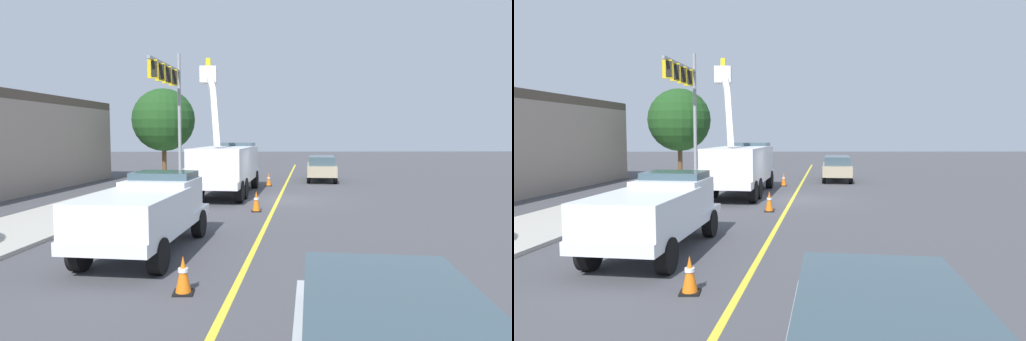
{
  "view_description": "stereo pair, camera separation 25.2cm",
  "coord_description": "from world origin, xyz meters",
  "views": [
    {
      "loc": [
        -21.24,
        1.62,
        3.18
      ],
      "look_at": [
        0.36,
        1.08,
        1.4
      ],
      "focal_mm": 30.85,
      "sensor_mm": 36.0,
      "label": 1
    },
    {
      "loc": [
        -21.25,
        1.37,
        3.18
      ],
      "look_at": [
        0.36,
        1.08,
        1.4
      ],
      "focal_mm": 30.85,
      "sensor_mm": 36.0,
      "label": 2
    }
  ],
  "objects": [
    {
      "name": "lane_centre_stripe",
      "position": [
        0.0,
        0.0,
        0.0
      ],
      "size": [
        49.48,
        7.49,
        0.01
      ],
      "primitive_type": "cube",
      "rotation": [
        0.0,
        0.0,
        -0.15
      ],
      "color": "yellow",
      "rests_on": "ground"
    },
    {
      "name": "traffic_cone_leading",
      "position": [
        -12.65,
        2.86,
        0.38
      ],
      "size": [
        0.4,
        0.4,
        0.78
      ],
      "color": "black",
      "rests_on": "ground"
    },
    {
      "name": "sidewalk_far_side",
      "position": [
        1.17,
        7.92,
        0.06
      ],
      "size": [
        59.88,
        12.36,
        0.12
      ],
      "primitive_type": "cube",
      "rotation": [
        0.0,
        0.0,
        -0.15
      ],
      "color": "#B2ADA3",
      "rests_on": "ground"
    },
    {
      "name": "traffic_cone_mid_rear",
      "position": [
        5.69,
        0.17,
        0.39
      ],
      "size": [
        0.4,
        0.4,
        0.8
      ],
      "color": "black",
      "rests_on": "ground"
    },
    {
      "name": "service_pickup_truck",
      "position": [
        -9.46,
        4.27,
        1.12
      ],
      "size": [
        5.85,
        2.9,
        2.06
      ],
      "color": "white",
      "rests_on": "ground"
    },
    {
      "name": "ground",
      "position": [
        0.0,
        0.0,
        0.0
      ],
      "size": [
        120.0,
        120.0,
        0.0
      ],
      "primitive_type": "plane",
      "color": "#47474C"
    },
    {
      "name": "traffic_signal_mast",
      "position": [
        6.1,
        6.16,
        5.8
      ],
      "size": [
        5.51,
        1.11,
        8.42
      ],
      "color": "gray",
      "rests_on": "ground"
    },
    {
      "name": "traffic_cone_mid_front",
      "position": [
        -3.32,
        1.16,
        0.42
      ],
      "size": [
        0.4,
        0.4,
        0.86
      ],
      "color": "black",
      "rests_on": "ground"
    },
    {
      "name": "passing_minivan",
      "position": [
        8.64,
        -3.61,
        0.97
      ],
      "size": [
        5.03,
        2.58,
        1.69
      ],
      "color": "tan",
      "rests_on": "ground"
    },
    {
      "name": "street_tree_right",
      "position": [
        10.61,
        7.45,
        4.21
      ],
      "size": [
        4.48,
        4.48,
        6.46
      ],
      "color": "brown",
      "rests_on": "ground"
    },
    {
      "name": "utility_bucket_truck",
      "position": [
        2.12,
        2.58,
        1.62
      ],
      "size": [
        8.48,
        3.68,
        7.36
      ],
      "color": "white",
      "rests_on": "ground"
    }
  ]
}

